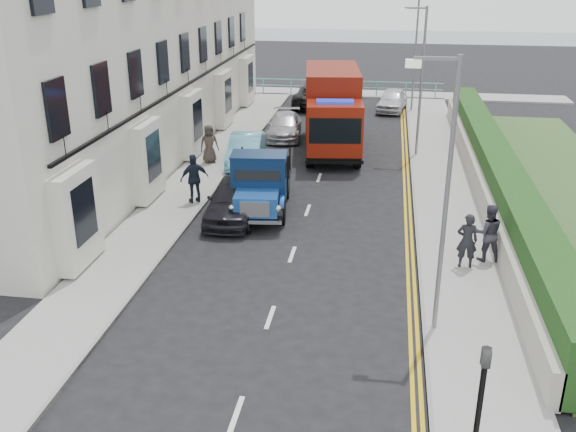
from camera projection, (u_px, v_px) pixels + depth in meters
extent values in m
plane|color=black|center=(282.00, 283.00, 19.03)|extent=(120.00, 120.00, 0.00)
cube|color=gray|center=(198.00, 178.00, 28.00)|extent=(2.40, 38.00, 0.12)
cube|color=gray|center=(444.00, 190.00, 26.50)|extent=(2.60, 38.00, 0.12)
cube|color=gray|center=(348.00, 94.00, 45.60)|extent=(30.00, 2.50, 0.12)
plane|color=slate|center=(366.00, 43.00, 74.06)|extent=(120.00, 120.00, 0.00)
cube|color=silver|center=(125.00, 4.00, 29.70)|extent=(6.00, 30.00, 14.00)
cube|color=black|center=(195.00, 80.00, 30.52)|extent=(0.12, 28.00, 0.10)
cube|color=#B2AD9E|center=(477.00, 180.00, 26.13)|extent=(0.30, 28.00, 1.00)
cube|color=#123A15|center=(496.00, 172.00, 25.88)|extent=(1.20, 28.00, 1.70)
cube|color=#59B2A5|center=(348.00, 81.00, 44.49)|extent=(13.00, 0.08, 0.06)
cube|color=#59B2A5|center=(348.00, 87.00, 44.65)|extent=(13.00, 0.06, 0.05)
cylinder|color=slate|center=(446.00, 204.00, 15.28)|extent=(0.12, 0.12, 7.00)
cube|color=slate|center=(437.00, 59.00, 14.08)|extent=(1.00, 0.08, 0.08)
cube|color=beige|center=(413.00, 64.00, 14.20)|extent=(0.35, 0.18, 0.18)
cylinder|color=slate|center=(421.00, 84.00, 29.95)|extent=(0.12, 0.12, 7.00)
cube|color=slate|center=(416.00, 8.00, 28.76)|extent=(1.00, 0.08, 0.08)
cube|color=beige|center=(404.00, 11.00, 28.87)|extent=(0.35, 0.18, 0.18)
cylinder|color=slate|center=(415.00, 55.00, 39.12)|extent=(0.12, 0.12, 7.00)
cylinder|color=black|center=(477.00, 428.00, 10.93)|extent=(0.10, 0.10, 3.00)
imported|color=black|center=(484.00, 374.00, 10.52)|extent=(0.16, 0.20, 1.00)
cylinder|color=black|center=(234.00, 211.00, 23.21)|extent=(0.35, 0.96, 0.94)
cylinder|color=black|center=(282.00, 211.00, 23.13)|extent=(0.35, 0.96, 0.94)
cylinder|color=black|center=(243.00, 186.00, 25.76)|extent=(0.35, 0.96, 0.94)
cylinder|color=black|center=(286.00, 186.00, 25.68)|extent=(0.35, 0.96, 0.94)
cube|color=black|center=(261.00, 194.00, 24.39)|extent=(2.34, 4.88, 0.18)
cube|color=#1D4E9D|center=(257.00, 203.00, 22.58)|extent=(1.65, 1.43, 0.71)
cube|color=silver|center=(255.00, 209.00, 21.97)|extent=(1.03, 0.19, 0.54)
cube|color=#0D2347|center=(259.00, 177.00, 23.42)|extent=(2.07, 1.38, 1.72)
cube|color=black|center=(264.00, 179.00, 25.40)|extent=(2.33, 2.95, 0.12)
cylinder|color=black|center=(310.00, 155.00, 29.41)|extent=(0.47, 1.17, 1.14)
cylinder|color=black|center=(357.00, 156.00, 29.35)|extent=(0.47, 1.17, 1.14)
cylinder|color=black|center=(310.00, 137.00, 32.39)|extent=(0.47, 1.17, 1.14)
cylinder|color=black|center=(353.00, 138.00, 32.33)|extent=(0.47, 1.17, 1.14)
cylinder|color=black|center=(310.00, 126.00, 34.51)|extent=(0.47, 1.17, 1.14)
cylinder|color=black|center=(350.00, 127.00, 34.44)|extent=(0.47, 1.17, 1.14)
cube|color=black|center=(332.00, 136.00, 31.80)|extent=(3.26, 7.49, 0.26)
cube|color=maroon|center=(334.00, 128.00, 28.90)|extent=(2.71, 2.26, 2.28)
cube|color=black|center=(335.00, 131.00, 27.98)|extent=(2.27, 0.36, 1.14)
cube|color=maroon|center=(332.00, 99.00, 32.26)|extent=(3.23, 5.66, 3.11)
imported|color=black|center=(234.00, 199.00, 23.56)|extent=(1.91, 4.38, 1.47)
imported|color=#63BCD5|center=(246.00, 150.00, 29.83)|extent=(1.86, 4.32, 1.38)
imported|color=#B7B6BB|center=(285.00, 126.00, 34.45)|extent=(2.11, 4.38, 1.23)
imported|color=black|center=(315.00, 95.00, 41.69)|extent=(2.48, 5.35, 1.48)
imported|color=silver|center=(392.00, 100.00, 40.46)|extent=(2.13, 4.19, 1.37)
imported|color=black|center=(467.00, 241.00, 19.46)|extent=(0.64, 0.43, 1.74)
imported|color=#36333F|center=(488.00, 233.00, 19.88)|extent=(0.97, 0.79, 1.86)
imported|color=black|center=(194.00, 179.00, 24.68)|extent=(1.19, 1.03, 1.92)
imported|color=#3B302A|center=(209.00, 144.00, 29.61)|extent=(1.03, 0.90, 1.77)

